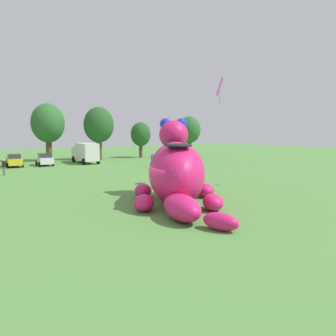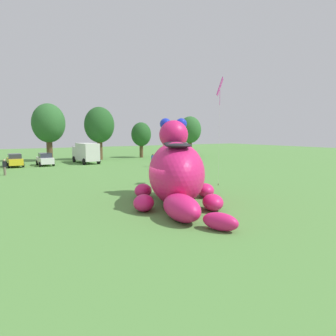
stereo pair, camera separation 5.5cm
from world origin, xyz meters
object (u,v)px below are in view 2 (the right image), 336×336
box_truck (86,152)px  tethered_flying_kite (220,88)px  car_white (45,159)px  spectator_near_inflatable (5,167)px  car_yellow (15,160)px  spectator_wandering (153,160)px  giant_inflatable_creature (177,172)px  spectator_by_cars (162,161)px

box_truck → tethered_flying_kite: (3.57, -25.47, 6.59)m
car_white → spectator_near_inflatable: 9.99m
car_white → tethered_flying_kite: bearing=-69.5°
box_truck → tethered_flying_kite: 26.55m
car_yellow → spectator_wandering: bearing=-31.0°
giant_inflatable_creature → box_truck: size_ratio=1.69×
giant_inflatable_creature → spectator_near_inflatable: size_ratio=6.40×
car_yellow → spectator_by_cars: bearing=-36.6°
car_white → spectator_by_cars: size_ratio=2.42×
giant_inflatable_creature → car_yellow: 30.09m
car_yellow → box_truck: bearing=-0.1°
car_white → car_yellow: bearing=173.7°
car_yellow → spectator_by_cars: size_ratio=2.41×
giant_inflatable_creature → spectator_near_inflatable: 22.34m
giant_inflatable_creature → spectator_wandering: bearing=64.7°
spectator_near_inflatable → spectator_by_cars: size_ratio=1.00×
giant_inflatable_creature → car_white: bearing=94.9°
car_white → spectator_wandering: (11.92, -8.99, -0.01)m
spectator_wandering → giant_inflatable_creature: bearing=-115.3°
spectator_wandering → tethered_flying_kite: 17.87m
spectator_by_cars → spectator_wandering: (-0.10, 2.31, 0.00)m
car_yellow → spectator_by_cars: (15.75, -11.71, -0.01)m
spectator_by_cars → box_truck: bearing=117.9°
box_truck → spectator_near_inflatable: bearing=-143.1°
giant_inflatable_creature → spectator_by_cars: 20.15m
box_truck → tethered_flying_kite: size_ratio=0.71×
giant_inflatable_creature → spectator_by_cars: bearing=61.7°
car_yellow → spectator_by_cars: 19.63m
giant_inflatable_creature → box_truck: bearing=83.5°
car_yellow → car_white: size_ratio=1.00×
box_truck → spectator_wandering: size_ratio=3.78×
spectator_by_cars → car_yellow: bearing=143.4°
spectator_by_cars → tethered_flying_kite: size_ratio=0.19×
giant_inflatable_creature → spectator_wandering: 22.17m
car_white → tethered_flying_kite: tethered_flying_kite is taller
box_truck → spectator_near_inflatable: size_ratio=3.78×
car_white → spectator_by_cars: (12.02, -11.30, -0.01)m
box_truck → giant_inflatable_creature: bearing=-96.5°
spectator_near_inflatable → tethered_flying_kite: bearing=-48.3°
giant_inflatable_creature → spectator_wandering: giant_inflatable_creature is taller
tethered_flying_kite → car_yellow: bearing=117.2°
car_white → tethered_flying_kite: size_ratio=0.46×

